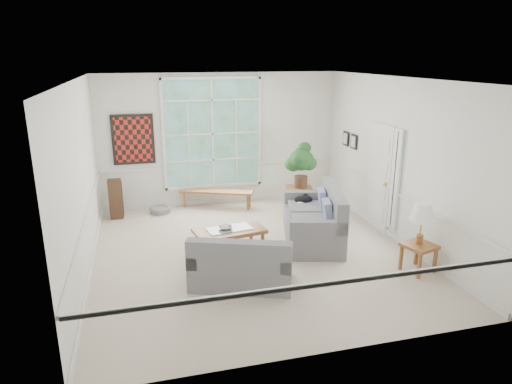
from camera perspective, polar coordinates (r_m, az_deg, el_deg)
floor at (r=8.20m, az=-0.33°, el=-7.52°), size 5.50×6.00×0.01m
ceiling at (r=7.48m, az=-0.36°, el=13.96°), size 5.50×6.00×0.02m
wall_back at (r=10.57m, az=-4.39°, el=6.55°), size 5.50×0.02×3.00m
wall_front at (r=4.99m, az=8.25°, el=-5.41°), size 5.50×0.02×3.00m
wall_left at (r=7.53m, az=-21.07°, el=1.27°), size 0.02×6.00×3.00m
wall_right at (r=8.77m, az=17.37°, el=3.71°), size 0.02×6.00×3.00m
window_back at (r=10.47m, az=-5.46°, el=7.26°), size 2.30×0.08×2.40m
entry_door at (r=9.36m, az=15.02°, el=1.85°), size 0.08×0.90×2.10m
door_sidelight at (r=8.81m, az=17.06°, el=1.44°), size 0.08×0.26×1.90m
wall_art at (r=10.34m, az=-15.11°, el=6.36°), size 0.90×0.06×1.10m
wall_frame_near at (r=10.24m, az=12.10°, el=6.18°), size 0.04×0.26×0.32m
wall_frame_far at (r=10.59m, az=11.14°, el=6.58°), size 0.04×0.26×0.32m
loveseat_right at (r=8.56m, az=7.09°, el=-2.87°), size 1.43×2.07×1.02m
loveseat_front at (r=6.96m, az=-1.82°, el=-8.39°), size 1.70×1.27×0.82m
coffee_table at (r=8.09m, az=-3.33°, el=-6.12°), size 1.30×0.85×0.45m
pewter_bowl at (r=7.98m, az=-3.84°, el=-4.44°), size 0.31×0.31×0.07m
window_bench at (r=10.52m, az=-4.92°, el=-0.85°), size 1.66×0.94×0.39m
end_table at (r=10.09m, az=5.38°, el=-1.07°), size 0.70×0.70×0.58m
houseplant at (r=9.95m, az=5.68°, el=3.38°), size 0.75×0.75×1.00m
side_table at (r=7.86m, az=19.60°, el=-7.75°), size 0.57×0.57×0.47m
table_lamp at (r=7.68m, az=19.96°, el=-3.75°), size 0.45×0.45×0.67m
pet_bed at (r=10.35m, az=-11.87°, el=-2.19°), size 0.48×0.48×0.13m
floor_speaker at (r=10.14m, az=-17.14°, el=-0.83°), size 0.28×0.22×0.86m
cat at (r=9.14m, az=5.96°, el=-0.89°), size 0.41×0.32×0.17m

